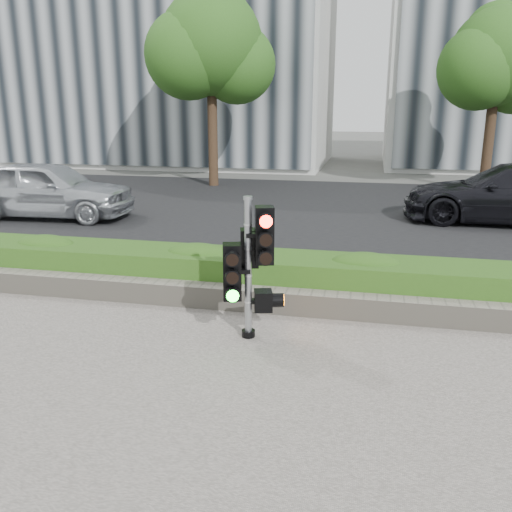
# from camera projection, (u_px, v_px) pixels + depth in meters

# --- Properties ---
(ground) EXTENTS (120.00, 120.00, 0.00)m
(ground) POSITION_uv_depth(u_px,v_px,m) (230.00, 369.00, 6.42)
(ground) COLOR #51514C
(ground) RESTS_ON ground
(road) EXTENTS (60.00, 13.00, 0.02)m
(road) POSITION_uv_depth(u_px,v_px,m) (318.00, 212.00, 15.83)
(road) COLOR black
(road) RESTS_ON ground
(curb) EXTENTS (60.00, 0.25, 0.12)m
(curb) POSITION_uv_depth(u_px,v_px,m) (276.00, 283.00, 9.37)
(curb) COLOR gray
(curb) RESTS_ON ground
(stone_wall) EXTENTS (12.00, 0.32, 0.34)m
(stone_wall) POSITION_uv_depth(u_px,v_px,m) (262.00, 299.00, 8.16)
(stone_wall) COLOR gray
(stone_wall) RESTS_ON sidewalk
(hedge) EXTENTS (12.00, 1.00, 0.68)m
(hedge) POSITION_uv_depth(u_px,v_px,m) (270.00, 276.00, 8.72)
(hedge) COLOR #50912C
(hedge) RESTS_ON sidewalk
(building_left) EXTENTS (16.00, 9.00, 15.00)m
(building_left) POSITION_uv_depth(u_px,v_px,m) (174.00, 15.00, 27.88)
(building_left) COLOR #B7B7B2
(building_left) RESTS_ON ground
(tree_left) EXTENTS (4.61, 4.03, 7.34)m
(tree_left) POSITION_uv_depth(u_px,v_px,m) (211.00, 47.00, 19.68)
(tree_left) COLOR black
(tree_left) RESTS_ON ground
(tree_right) EXTENTS (4.10, 3.58, 6.53)m
(tree_right) POSITION_uv_depth(u_px,v_px,m) (497.00, 61.00, 18.73)
(tree_right) COLOR black
(tree_right) RESTS_ON ground
(traffic_signal) EXTENTS (0.69, 0.58, 1.90)m
(traffic_signal) POSITION_uv_depth(u_px,v_px,m) (250.00, 261.00, 7.01)
(traffic_signal) COLOR black
(traffic_signal) RESTS_ON sidewalk
(car_silver) EXTENTS (4.71, 2.12, 1.57)m
(car_silver) POSITION_uv_depth(u_px,v_px,m) (48.00, 189.00, 14.77)
(car_silver) COLOR silver
(car_silver) RESTS_ON road
(car_dark) EXTENTS (5.49, 2.49, 1.56)m
(car_dark) POSITION_uv_depth(u_px,v_px,m) (511.00, 193.00, 14.10)
(car_dark) COLOR black
(car_dark) RESTS_ON road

